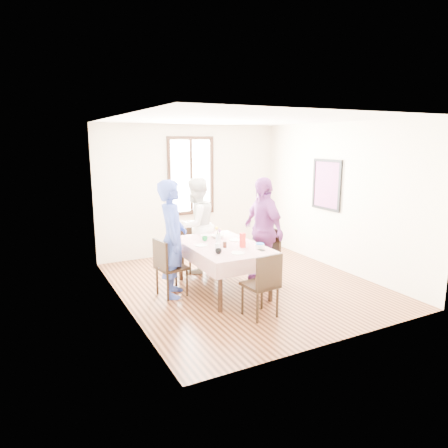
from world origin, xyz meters
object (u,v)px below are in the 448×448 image
(chair_far, at_px, (195,247))
(chair_right, at_px, (263,256))
(person_left, at_px, (172,239))
(dining_table, at_px, (223,268))
(person_far, at_px, (195,225))
(chair_near, at_px, (260,284))
(person_right, at_px, (263,230))
(chair_left, at_px, (172,267))

(chair_far, bearing_deg, chair_right, 127.16)
(chair_right, xyz_separation_m, person_left, (-1.59, 0.10, 0.45))
(dining_table, distance_m, person_far, 1.20)
(chair_near, relative_size, person_right, 0.51)
(chair_far, distance_m, person_far, 0.41)
(chair_far, distance_m, person_right, 1.40)
(chair_left, xyz_separation_m, person_left, (0.02, 0.00, 0.45))
(chair_far, relative_size, person_far, 0.52)
(chair_near, height_order, person_left, person_left)
(chair_right, height_order, person_left, person_left)
(chair_left, distance_m, person_left, 0.45)
(chair_left, relative_size, person_far, 0.52)
(chair_near, relative_size, person_far, 0.52)
(chair_near, bearing_deg, chair_right, 49.96)
(chair_right, bearing_deg, chair_far, 30.28)
(dining_table, distance_m, chair_left, 0.83)
(chair_left, height_order, person_left, person_left)
(person_left, bearing_deg, person_far, -15.56)
(chair_far, bearing_deg, person_left, 50.96)
(chair_left, bearing_deg, dining_table, 70.05)
(chair_near, bearing_deg, chair_far, 84.57)
(dining_table, bearing_deg, person_left, 169.01)
(person_far, bearing_deg, person_left, 29.87)
(dining_table, height_order, chair_right, chair_right)
(chair_right, xyz_separation_m, person_far, (-0.81, 1.05, 0.41))
(person_left, bearing_deg, chair_near, -124.13)
(dining_table, xyz_separation_m, chair_far, (0.00, 1.12, 0.08))
(dining_table, relative_size, chair_far, 1.79)
(chair_near, relative_size, person_left, 0.50)
(chair_far, xyz_separation_m, person_far, (0.00, -0.02, 0.41))
(chair_left, height_order, chair_right, same)
(person_far, xyz_separation_m, person_right, (0.79, -1.05, 0.03))
(chair_right, bearing_deg, person_left, 79.54)
(chair_far, xyz_separation_m, person_right, (0.79, -1.07, 0.44))
(person_right, bearing_deg, dining_table, -86.47)
(person_left, relative_size, person_far, 1.04)
(chair_far, height_order, person_far, person_far)
(chair_near, distance_m, person_left, 1.56)
(dining_table, xyz_separation_m, chair_near, (0.00, -1.12, 0.08))
(person_right, bearing_deg, person_far, -143.30)
(chair_near, xyz_separation_m, person_far, (0.00, 2.22, 0.41))
(chair_right, height_order, person_right, person_right)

